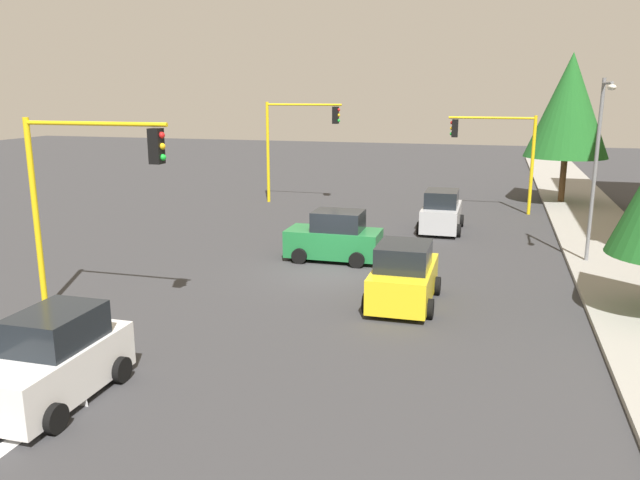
# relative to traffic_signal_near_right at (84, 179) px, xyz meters

# --- Properties ---
(ground_plane) EXTENTS (120.00, 120.00, 0.00)m
(ground_plane) POSITION_rel_traffic_signal_near_right_xyz_m (-6.00, 5.72, -4.10)
(ground_plane) COLOR #353538
(sidewalk_kerb) EXTENTS (80.00, 4.00, 0.15)m
(sidewalk_kerb) POSITION_rel_traffic_signal_near_right_xyz_m (-11.00, 16.22, -4.02)
(sidewalk_kerb) COLOR gray
(sidewalk_kerb) RESTS_ON ground
(lane_arrow_near) EXTENTS (2.40, 1.10, 1.10)m
(lane_arrow_near) POSITION_rel_traffic_signal_near_right_xyz_m (5.51, 2.72, -4.09)
(lane_arrow_near) COLOR silver
(lane_arrow_near) RESTS_ON ground
(traffic_signal_near_right) EXTENTS (0.36, 4.59, 5.80)m
(traffic_signal_near_right) POSITION_rel_traffic_signal_near_right_xyz_m (0.00, 0.00, 0.00)
(traffic_signal_near_right) COLOR yellow
(traffic_signal_near_right) RESTS_ON ground
(traffic_signal_far_left) EXTENTS (0.36, 4.59, 5.29)m
(traffic_signal_far_left) POSITION_rel_traffic_signal_near_right_xyz_m (-20.00, 11.35, -0.34)
(traffic_signal_far_left) COLOR yellow
(traffic_signal_far_left) RESTS_ON ground
(traffic_signal_far_right) EXTENTS (0.36, 4.59, 5.92)m
(traffic_signal_far_right) POSITION_rel_traffic_signal_near_right_xyz_m (-20.00, -0.02, 0.08)
(traffic_signal_far_right) COLOR yellow
(traffic_signal_far_right) RESTS_ON ground
(street_lamp_curbside) EXTENTS (2.15, 0.28, 7.00)m
(street_lamp_curbside) POSITION_rel_traffic_signal_near_right_xyz_m (-9.61, 14.92, 0.25)
(street_lamp_curbside) COLOR slate
(street_lamp_curbside) RESTS_ON ground
(tree_roadside_far) EXTENTS (4.75, 4.75, 8.70)m
(tree_roadside_far) POSITION_rel_traffic_signal_near_right_xyz_m (-24.00, 15.22, 1.63)
(tree_roadside_far) COLOR brown
(tree_roadside_far) RESTS_ON ground
(car_yellow) EXTENTS (3.77, 2.10, 1.98)m
(car_yellow) POSITION_rel_traffic_signal_near_right_xyz_m (-3.43, 8.75, -3.20)
(car_yellow) COLOR yellow
(car_yellow) RESTS_ON ground
(car_white) EXTENTS (3.69, 1.93, 1.98)m
(car_white) POSITION_rel_traffic_signal_near_right_xyz_m (4.87, 2.43, -3.20)
(car_white) COLOR white
(car_white) RESTS_ON ground
(car_green) EXTENTS (2.05, 3.67, 1.98)m
(car_green) POSITION_rel_traffic_signal_near_right_xyz_m (-8.00, 5.37, -3.20)
(car_green) COLOR #1E7238
(car_green) RESTS_ON ground
(car_silver) EXTENTS (3.80, 2.00, 1.98)m
(car_silver) POSITION_rel_traffic_signal_near_right_xyz_m (-14.52, 8.97, -3.20)
(car_silver) COLOR #B2B5BA
(car_silver) RESTS_ON ground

